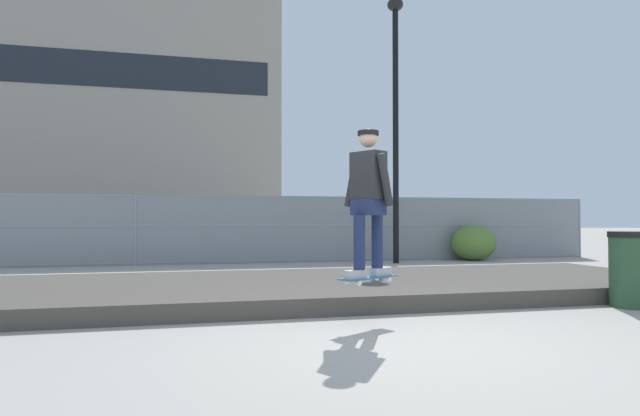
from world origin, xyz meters
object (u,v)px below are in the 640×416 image
at_px(skater, 368,193).
at_px(shrub_left, 474,243).
at_px(skateboard, 368,278).
at_px(trash_bin, 632,269).
at_px(street_lamp, 396,99).
at_px(parked_car_near, 101,232).

height_order(skater, shrub_left, skater).
bearing_deg(skateboard, skater, -90.00).
relative_size(shrub_left, trash_bin, 1.29).
distance_m(skateboard, street_lamp, 9.54).
distance_m(street_lamp, shrub_left, 4.77).
relative_size(skateboard, street_lamp, 0.11).
bearing_deg(skateboard, shrub_left, 53.70).
distance_m(skater, trash_bin, 4.03).
relative_size(skateboard, parked_car_near, 0.18).
xyz_separation_m(skateboard, shrub_left, (6.08, 8.28, -0.02)).
bearing_deg(shrub_left, parked_car_near, 165.40).
relative_size(street_lamp, trash_bin, 7.12).
relative_size(skater, trash_bin, 1.63).
xyz_separation_m(skateboard, parked_car_near, (-4.55, 11.05, 0.30)).
relative_size(parked_car_near, shrub_left, 3.39).
bearing_deg(parked_car_near, skater, -67.63).
xyz_separation_m(street_lamp, trash_bin, (0.39, -7.59, -4.00)).
distance_m(skater, parked_car_near, 11.97).
xyz_separation_m(skateboard, trash_bin, (3.90, 0.33, -0.02)).
distance_m(parked_car_near, trash_bin, 13.65).
distance_m(shrub_left, trash_bin, 8.24).
bearing_deg(street_lamp, trash_bin, -87.09).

